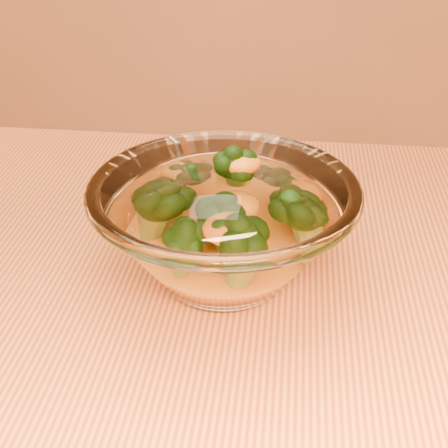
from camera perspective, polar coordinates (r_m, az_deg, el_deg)
The scene contains 3 objects.
glass_bowl at distance 0.47m, azimuth 0.00°, elevation -0.45°, with size 0.20×0.20×0.09m.
cheese_sauce at distance 0.48m, azimuth 0.00°, elevation -2.36°, with size 0.11×0.11×0.03m, color orange.
broccoli_heap at distance 0.47m, azimuth 0.23°, elevation 0.92°, with size 0.14×0.12×0.07m.
Camera 1 is at (0.04, -0.28, 1.05)m, focal length 50.00 mm.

